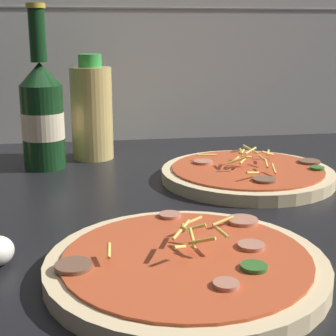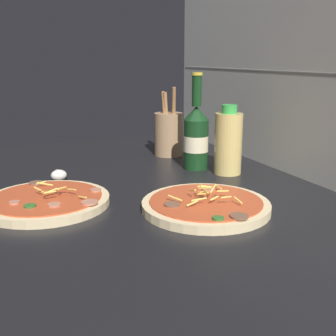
% 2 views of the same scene
% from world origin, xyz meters
% --- Properties ---
extents(counter_slab, '(1.60, 0.90, 0.03)m').
position_xyz_m(counter_slab, '(0.00, 0.00, 0.01)').
color(counter_slab, black).
rests_on(counter_slab, ground).
extents(tile_backsplash, '(1.60, 0.01, 0.60)m').
position_xyz_m(tile_backsplash, '(0.00, 0.45, 0.30)').
color(tile_backsplash, silver).
rests_on(tile_backsplash, ground).
extents(pizza_near, '(0.27, 0.27, 0.05)m').
position_xyz_m(pizza_near, '(-0.09, -0.20, 0.04)').
color(pizza_near, beige).
rests_on(pizza_near, counter_slab).
extents(pizza_far, '(0.27, 0.27, 0.05)m').
position_xyz_m(pizza_far, '(0.07, 0.10, 0.04)').
color(pizza_far, beige).
rests_on(pizza_far, counter_slab).
extents(beer_bottle, '(0.07, 0.07, 0.27)m').
position_xyz_m(beer_bottle, '(-0.25, 0.24, 0.12)').
color(beer_bottle, '#143819').
rests_on(beer_bottle, counter_slab).
extents(oil_bottle, '(0.08, 0.08, 0.19)m').
position_xyz_m(oil_bottle, '(-0.17, 0.29, 0.11)').
color(oil_bottle, '#D6B766').
rests_on(oil_bottle, counter_slab).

